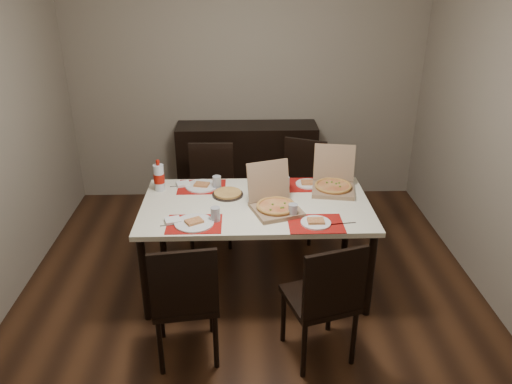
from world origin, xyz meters
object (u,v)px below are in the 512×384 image
dining_table (256,211)px  dip_bowl (277,192)px  chair_far_right (301,184)px  chair_near_left (185,298)px  chair_far_left (211,189)px  soda_bottle (159,178)px  chair_near_right (325,298)px  pizza_box_center (275,204)px  sideboard (247,164)px

dining_table → dip_bowl: size_ratio=16.92×
chair_far_right → dip_bowl: (-0.29, -0.72, 0.25)m
chair_near_left → chair_far_left: (0.09, 1.70, 0.00)m
chair_near_left → chair_far_right: bearing=61.9°
dining_table → chair_far_left: size_ratio=1.94×
chair_near_left → soda_bottle: bearing=104.8°
soda_bottle → dip_bowl: bearing=-5.7°
chair_near_right → chair_far_left: 1.91m
pizza_box_center → dip_bowl: (0.04, 0.30, -0.04)m
dining_table → chair_near_right: size_ratio=1.94×
chair_far_right → pizza_box_center: bearing=-107.7°
chair_far_left → soda_bottle: bearing=-126.0°
chair_far_right → pizza_box_center: pizza_box_center is taller
dip_bowl → soda_bottle: size_ratio=0.40×
chair_near_left → chair_near_right: 0.90m
pizza_box_center → sideboard: bearing=96.3°
chair_near_left → dip_bowl: chair_near_left is taller
chair_far_left → chair_near_left: bearing=-92.9°
dip_bowl → chair_far_left: bearing=132.3°
chair_far_right → pizza_box_center: 1.11m
chair_near_left → dip_bowl: size_ratio=8.74×
dining_table → chair_near_left: bearing=-119.0°
pizza_box_center → dip_bowl: pizza_box_center is taller
soda_bottle → chair_far_left: bearing=54.0°
dining_table → chair_far_left: (-0.40, 0.82, -0.17)m
pizza_box_center → dip_bowl: 0.31m
chair_near_right → dip_bowl: chair_near_right is taller
soda_bottle → pizza_box_center: bearing=-23.2°
dip_bowl → soda_bottle: 0.98m
chair_far_left → chair_far_right: (0.87, 0.08, 0.00)m
sideboard → dining_table: 1.61m
chair_far_right → dip_bowl: 0.82m
chair_near_left → chair_near_right: (0.90, -0.03, 0.00)m
pizza_box_center → chair_far_right: bearing=72.3°
chair_near_left → soda_bottle: size_ratio=3.48×
chair_near_left → chair_near_right: bearing=-1.8°
chair_far_right → dip_bowl: chair_far_right is taller
pizza_box_center → dip_bowl: size_ratio=4.38×
sideboard → chair_far_left: 0.85m
chair_far_left → dining_table: bearing=-63.8°
chair_near_left → pizza_box_center: size_ratio=1.99×
chair_far_left → dip_bowl: size_ratio=8.74×
chair_near_right → chair_far_right: (0.05, 1.81, 0.00)m
chair_near_right → pizza_box_center: (-0.28, 0.79, 0.29)m
chair_near_left → chair_far_left: size_ratio=1.00×
sideboard → pizza_box_center: bearing=-83.7°
chair_far_left → soda_bottle: (-0.39, -0.54, 0.35)m
sideboard → chair_near_right: 2.54m
chair_far_right → soda_bottle: soda_bottle is taller
sideboard → chair_far_right: chair_far_right is taller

